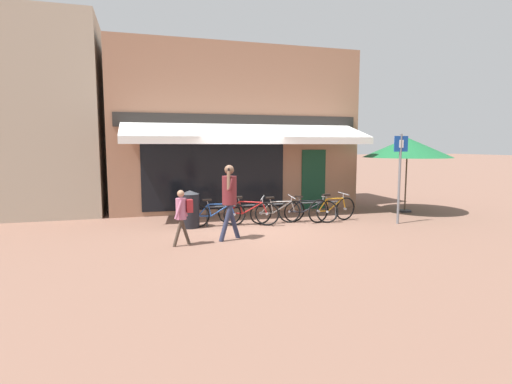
# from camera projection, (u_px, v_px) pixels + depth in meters

# --- Properties ---
(ground_plane) EXTENTS (160.00, 160.00, 0.00)m
(ground_plane) POSITION_uv_depth(u_px,v_px,m) (254.00, 229.00, 10.76)
(ground_plane) COLOR brown
(shop_front) EXTENTS (8.60, 4.71, 5.61)m
(shop_front) POSITION_uv_depth(u_px,v_px,m) (233.00, 131.00, 14.66)
(shop_front) COLOR #9E7056
(shop_front) RESTS_ON ground_plane
(bike_rack_rail) EXTENTS (4.07, 0.04, 0.57)m
(bike_rack_rail) POSITION_uv_depth(u_px,v_px,m) (275.00, 207.00, 11.62)
(bike_rack_rail) COLOR #47494F
(bike_rack_rail) RESTS_ON ground_plane
(bicycle_blue) EXTENTS (1.67, 0.52, 0.78)m
(bicycle_blue) POSITION_uv_depth(u_px,v_px,m) (216.00, 214.00, 11.09)
(bicycle_blue) COLOR black
(bicycle_blue) RESTS_ON ground_plane
(bicycle_red) EXTENTS (1.65, 0.92, 0.85)m
(bicycle_red) POSITION_uv_depth(u_px,v_px,m) (248.00, 212.00, 11.28)
(bicycle_red) COLOR black
(bicycle_red) RESTS_ON ground_plane
(bicycle_silver) EXTENTS (1.71, 0.52, 0.82)m
(bicycle_silver) POSITION_uv_depth(u_px,v_px,m) (278.00, 211.00, 11.54)
(bicycle_silver) COLOR black
(bicycle_silver) RESTS_ON ground_plane
(bicycle_black) EXTENTS (1.72, 0.65, 0.81)m
(bicycle_black) POSITION_uv_depth(u_px,v_px,m) (308.00, 211.00, 11.68)
(bicycle_black) COLOR black
(bicycle_black) RESTS_ON ground_plane
(bicycle_orange) EXTENTS (1.68, 0.52, 0.86)m
(bicycle_orange) POSITION_uv_depth(u_px,v_px,m) (332.00, 209.00, 11.81)
(bicycle_orange) COLOR black
(bicycle_orange) RESTS_ON ground_plane
(pedestrian_adult) EXTENTS (0.59, 0.62, 1.81)m
(pedestrian_adult) POSITION_uv_depth(u_px,v_px,m) (229.00, 194.00, 9.47)
(pedestrian_adult) COLOR #282D47
(pedestrian_adult) RESTS_ON ground_plane
(pedestrian_child) EXTENTS (0.47, 0.38, 1.27)m
(pedestrian_child) POSITION_uv_depth(u_px,v_px,m) (182.00, 211.00, 8.95)
(pedestrian_child) COLOR #47382D
(pedestrian_child) RESTS_ON ground_plane
(litter_bin) EXTENTS (0.52, 0.52, 1.03)m
(litter_bin) POSITION_uv_depth(u_px,v_px,m) (190.00, 209.00, 10.95)
(litter_bin) COLOR black
(litter_bin) RESTS_ON ground_plane
(parking_sign) EXTENTS (0.44, 0.07, 2.58)m
(parking_sign) POSITION_uv_depth(u_px,v_px,m) (400.00, 169.00, 11.38)
(parking_sign) COLOR slate
(parking_sign) RESTS_ON ground_plane
(cafe_parasol) EXTENTS (2.90, 2.90, 2.51)m
(cafe_parasol) POSITION_uv_depth(u_px,v_px,m) (407.00, 148.00, 13.36)
(cafe_parasol) COLOR #4C3D2D
(cafe_parasol) RESTS_ON ground_plane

